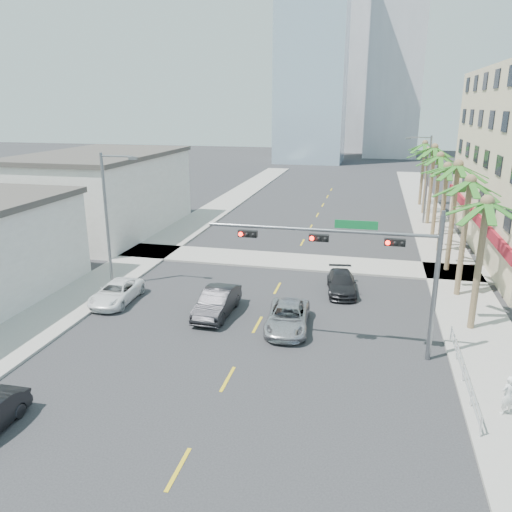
# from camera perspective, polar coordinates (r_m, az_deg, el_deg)

# --- Properties ---
(ground) EXTENTS (260.00, 260.00, 0.00)m
(ground) POSITION_cam_1_polar(r_m,az_deg,el_deg) (20.18, -6.64, -19.47)
(ground) COLOR #262628
(ground) RESTS_ON ground
(sidewalk_right) EXTENTS (4.00, 120.00, 0.15)m
(sidewalk_right) POSITION_cam_1_polar(r_m,az_deg,el_deg) (37.65, 21.93, -2.71)
(sidewalk_right) COLOR gray
(sidewalk_right) RESTS_ON ground
(sidewalk_left) EXTENTS (4.00, 120.00, 0.15)m
(sidewalk_left) POSITION_cam_1_polar(r_m,az_deg,el_deg) (41.19, -13.08, -0.26)
(sidewalk_left) COLOR gray
(sidewalk_left) RESTS_ON ground
(sidewalk_cross) EXTENTS (80.00, 4.00, 0.15)m
(sidewalk_cross) POSITION_cam_1_polar(r_m,az_deg,el_deg) (39.47, 4.10, -0.60)
(sidewalk_cross) COLOR gray
(sidewalk_cross) RESTS_ON ground
(building_left_far) EXTENTS (11.00, 18.00, 7.20)m
(building_left_far) POSITION_cam_1_polar(r_m,az_deg,el_deg) (50.75, -17.07, 6.74)
(building_left_far) COLOR beige
(building_left_far) RESTS_ON ground
(tower_far_left) EXTENTS (14.00, 14.00, 48.00)m
(tower_far_left) POSITION_cam_1_polar(r_m,az_deg,el_deg) (111.71, 6.53, 23.04)
(tower_far_left) COLOR #99B2C6
(tower_far_left) RESTS_ON ground
(tower_far_right) EXTENTS (12.00, 12.00, 60.00)m
(tower_far_right) POSITION_cam_1_polar(r_m,az_deg,el_deg) (126.53, 15.97, 24.55)
(tower_far_right) COLOR #ADADB2
(tower_far_right) RESTS_ON ground
(tower_far_center) EXTENTS (16.00, 16.00, 42.00)m
(tower_far_center) POSITION_cam_1_polar(r_m,az_deg,el_deg) (140.76, 10.21, 20.38)
(tower_far_center) COLOR #ADADB2
(tower_far_center) RESTS_ON ground
(traffic_signal_mast) EXTENTS (11.12, 0.54, 7.20)m
(traffic_signal_mast) POSITION_cam_1_polar(r_m,az_deg,el_deg) (24.14, 12.55, -0.03)
(traffic_signal_mast) COLOR slate
(traffic_signal_mast) RESTS_ON ground
(palm_tree_0) EXTENTS (4.80, 4.80, 7.80)m
(palm_tree_0) POSITION_cam_1_polar(r_m,az_deg,el_deg) (28.22, 24.91, 5.45)
(palm_tree_0) COLOR brown
(palm_tree_0) RESTS_ON ground
(palm_tree_1) EXTENTS (4.80, 4.80, 8.16)m
(palm_tree_1) POSITION_cam_1_polar(r_m,az_deg,el_deg) (33.21, 23.31, 7.77)
(palm_tree_1) COLOR brown
(palm_tree_1) RESTS_ON ground
(palm_tree_2) EXTENTS (4.80, 4.80, 8.52)m
(palm_tree_2) POSITION_cam_1_polar(r_m,az_deg,el_deg) (38.26, 22.11, 9.47)
(palm_tree_2) COLOR brown
(palm_tree_2) RESTS_ON ground
(palm_tree_3) EXTENTS (4.80, 4.80, 7.80)m
(palm_tree_3) POSITION_cam_1_polar(r_m,az_deg,el_deg) (43.45, 21.04, 9.41)
(palm_tree_3) COLOR brown
(palm_tree_3) RESTS_ON ground
(palm_tree_4) EXTENTS (4.80, 4.80, 8.16)m
(palm_tree_4) POSITION_cam_1_polar(r_m,az_deg,el_deg) (48.55, 20.33, 10.58)
(palm_tree_4) COLOR brown
(palm_tree_4) RESTS_ON ground
(palm_tree_5) EXTENTS (4.80, 4.80, 8.52)m
(palm_tree_5) POSITION_cam_1_polar(r_m,az_deg,el_deg) (53.67, 19.74, 11.53)
(palm_tree_5) COLOR brown
(palm_tree_5) RESTS_ON ground
(palm_tree_6) EXTENTS (4.80, 4.80, 7.80)m
(palm_tree_6) POSITION_cam_1_polar(r_m,az_deg,el_deg) (58.88, 19.16, 11.30)
(palm_tree_6) COLOR brown
(palm_tree_6) RESTS_ON ground
(palm_tree_7) EXTENTS (4.80, 4.80, 8.16)m
(palm_tree_7) POSITION_cam_1_polar(r_m,az_deg,el_deg) (64.01, 18.76, 12.03)
(palm_tree_7) COLOR brown
(palm_tree_7) RESTS_ON ground
(streetlight_left) EXTENTS (2.55, 0.25, 9.00)m
(streetlight_left) POSITION_cam_1_polar(r_m,az_deg,el_deg) (34.38, -16.46, 4.69)
(streetlight_left) COLOR slate
(streetlight_left) RESTS_ON ground
(streetlight_right) EXTENTS (2.55, 0.25, 9.00)m
(streetlight_right) POSITION_cam_1_polar(r_m,az_deg,el_deg) (53.88, 18.81, 8.71)
(streetlight_right) COLOR slate
(streetlight_right) RESTS_ON ground
(guardrail) EXTENTS (0.08, 8.08, 1.00)m
(guardrail) POSITION_cam_1_polar(r_m,az_deg,el_deg) (24.42, 22.65, -11.98)
(guardrail) COLOR silver
(guardrail) RESTS_ON ground
(car_parked_far) EXTENTS (2.27, 4.66, 1.28)m
(car_parked_far) POSITION_cam_1_polar(r_m,az_deg,el_deg) (32.54, -15.67, -4.05)
(car_parked_far) COLOR white
(car_parked_far) RESTS_ON ground
(car_lane_left) EXTENTS (1.79, 4.81, 1.57)m
(car_lane_left) POSITION_cam_1_polar(r_m,az_deg,el_deg) (29.55, -4.48, -5.29)
(car_lane_left) COLOR black
(car_lane_left) RESTS_ON ground
(car_lane_center) EXTENTS (2.60, 5.02, 1.35)m
(car_lane_center) POSITION_cam_1_polar(r_m,az_deg,el_deg) (27.79, 3.63, -7.01)
(car_lane_center) COLOR #B0B0B4
(car_lane_center) RESTS_ON ground
(car_lane_right) EXTENTS (2.38, 4.66, 1.29)m
(car_lane_right) POSITION_cam_1_polar(r_m,az_deg,el_deg) (33.43, 9.76, -3.06)
(car_lane_right) COLOR black
(car_lane_right) RESTS_ON ground
(pedestrian) EXTENTS (0.72, 0.66, 1.66)m
(pedestrian) POSITION_cam_1_polar(r_m,az_deg,el_deg) (22.66, 26.80, -13.99)
(pedestrian) COLOR white
(pedestrian) RESTS_ON sidewalk_right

